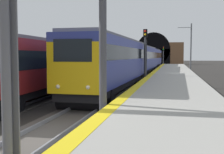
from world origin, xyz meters
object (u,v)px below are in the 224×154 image
train_adjacent_platform (91,61)px  railway_signal_near (6,48)px  train_main_approaching (142,59)px  railway_signal_far (163,54)px  catenary_mast_near (191,48)px  railway_signal_mid (145,53)px  overhead_signal_gantry (4,1)px

train_adjacent_platform → railway_signal_near: 26.88m
train_main_approaching → railway_signal_far: size_ratio=10.94×
train_adjacent_platform → catenary_mast_near: (16.22, -11.25, 1.76)m
railway_signal_mid → overhead_signal_gantry: (-17.02, 3.94, 1.88)m
catenary_mast_near → railway_signal_far: bearing=9.5°
train_main_approaching → railway_signal_far: bearing=178.6°
train_adjacent_platform → railway_signal_mid: size_ratio=7.86×
railway_signal_mid → railway_signal_far: railway_signal_mid is taller
train_adjacent_platform → railway_signal_far: size_ratio=7.98×
railway_signal_near → overhead_signal_gantry: 7.75m
railway_signal_far → train_main_approaching: bearing=-2.8°
railway_signal_near → catenary_mast_near: size_ratio=0.65×
railway_signal_near → overhead_signal_gantry: overhead_signal_gantry is taller
train_main_approaching → overhead_signal_gantry: size_ratio=6.90×
overhead_signal_gantry → catenary_mast_near: 37.17m
train_main_approaching → catenary_mast_near: catenary_mast_near is taller
railway_signal_near → railway_signal_far: railway_signal_far is taller
overhead_signal_gantry → catenary_mast_near: bearing=-14.2°
railway_signal_near → railway_signal_mid: bearing=-180.0°
railway_signal_near → catenary_mast_near: catenary_mast_near is taller
railway_signal_mid → train_main_approaching: bearing=-172.8°
train_adjacent_platform → railway_signal_mid: railway_signal_mid is taller
railway_signal_near → railway_signal_far: 73.30m
catenary_mast_near → overhead_signal_gantry: bearing=165.8°
train_adjacent_platform → railway_signal_mid: (-2.78, -6.10, 0.88)m
train_main_approaching → train_adjacent_platform: 12.09m
railway_signal_mid → overhead_signal_gantry: 17.57m
train_adjacent_platform → railway_signal_far: railway_signal_far is taller
railway_signal_mid → catenary_mast_near: catenary_mast_near is taller
train_main_approaching → overhead_signal_gantry: bearing=-2.5°
train_adjacent_platform → catenary_mast_near: bearing=144.1°
catenary_mast_near → train_adjacent_platform: bearing=145.2°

